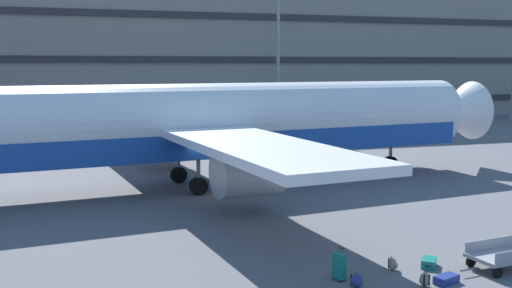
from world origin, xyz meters
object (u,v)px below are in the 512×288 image
object	(u,v)px
backpack_large	(424,280)
backpack_scuffed	(357,281)
airliner	(203,125)
baggage_cart	(508,255)
suitcase_navy	(446,279)
backpack_black	(393,264)
suitcase_laid_flat	(339,266)
suitcase_orange	(429,263)

from	to	relation	value
backpack_large	backpack_scuffed	bearing A→B (deg)	164.57
airliner	baggage_cart	distance (m)	17.05
suitcase_navy	airliner	bearing A→B (deg)	103.59
backpack_black	suitcase_navy	bearing A→B (deg)	-58.19
suitcase_laid_flat	baggage_cart	distance (m)	5.71
suitcase_orange	backpack_scuffed	size ratio (longest dim) A/B	1.84
backpack_black	backpack_scuffed	bearing A→B (deg)	-150.90
backpack_scuffed	backpack_large	distance (m)	2.01
suitcase_navy	baggage_cart	size ratio (longest dim) A/B	0.26
suitcase_laid_flat	backpack_large	distance (m)	2.51
suitcase_laid_flat	backpack_scuffed	size ratio (longest dim) A/B	2.19
suitcase_orange	suitcase_laid_flat	xyz separation A→B (m)	(-3.30, -0.24, 0.30)
backpack_scuffed	baggage_cart	distance (m)	5.45
suitcase_laid_flat	suitcase_navy	xyz separation A→B (m)	(2.96, -1.20, -0.32)
airliner	suitcase_laid_flat	xyz separation A→B (m)	(0.92, -14.83, -2.91)
suitcase_navy	backpack_black	world-z (taller)	backpack_black
suitcase_navy	backpack_scuffed	world-z (taller)	backpack_scuffed
backpack_scuffed	baggage_cart	size ratio (longest dim) A/B	0.14
suitcase_orange	backpack_large	bearing A→B (deg)	-127.66
suitcase_laid_flat	backpack_scuffed	world-z (taller)	suitcase_laid_flat
airliner	baggage_cart	bearing A→B (deg)	-66.87
airliner	backpack_black	xyz separation A→B (m)	(2.94, -14.52, -3.15)
suitcase_orange	backpack_large	world-z (taller)	backpack_large
airliner	backpack_black	distance (m)	15.15
backpack_scuffed	suitcase_orange	bearing A→B (deg)	16.72
backpack_large	backpack_black	bearing A→B (deg)	95.90
airliner	suitcase_navy	distance (m)	16.80
baggage_cart	suitcase_orange	bearing A→B (deg)	160.22
suitcase_laid_flat	baggage_cart	xyz separation A→B (m)	(5.68, -0.62, -0.01)
backpack_black	baggage_cart	distance (m)	3.78
airliner	backpack_black	world-z (taller)	airliner
suitcase_orange	suitcase_laid_flat	size ratio (longest dim) A/B	0.84
suitcase_orange	backpack_scuffed	bearing A→B (deg)	-163.28
backpack_black	baggage_cart	size ratio (longest dim) A/B	0.14
airliner	suitcase_orange	xyz separation A→B (m)	(4.22, -14.59, -3.22)
backpack_scuffed	backpack_black	world-z (taller)	backpack_black
airliner	backpack_large	bearing A→B (deg)	-79.08
suitcase_orange	baggage_cart	bearing A→B (deg)	-19.78
airliner	backpack_scuffed	size ratio (longest dim) A/B	82.91
suitcase_laid_flat	suitcase_navy	distance (m)	3.21
suitcase_navy	backpack_scuffed	xyz separation A→B (m)	(-2.72, 0.51, 0.08)
suitcase_navy	suitcase_laid_flat	bearing A→B (deg)	157.93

